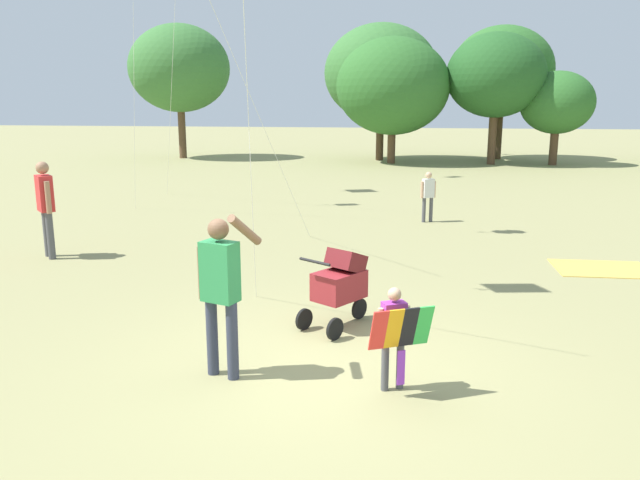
{
  "coord_description": "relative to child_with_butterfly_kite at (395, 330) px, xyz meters",
  "views": [
    {
      "loc": [
        1.04,
        -6.3,
        2.88
      ],
      "look_at": [
        -0.01,
        0.71,
        1.3
      ],
      "focal_mm": 35.44,
      "sensor_mm": 36.0,
      "label": 1
    }
  ],
  "objects": [
    {
      "name": "ground_plane",
      "position": [
        -0.9,
        0.34,
        -0.64
      ],
      "size": [
        120.0,
        120.0,
        0.0
      ],
      "primitive_type": "plane",
      "color": "#938E5B"
    },
    {
      "name": "treeline_distant",
      "position": [
        1.94,
        24.33,
        3.26
      ],
      "size": [
        29.99,
        7.4,
        6.46
      ],
      "color": "brown",
      "rests_on": "ground"
    },
    {
      "name": "child_with_butterfly_kite",
      "position": [
        0.0,
        0.0,
        0.0
      ],
      "size": [
        0.63,
        0.48,
        1.08
      ],
      "color": "#4C4C51",
      "rests_on": "ground"
    },
    {
      "name": "person_adult_flyer",
      "position": [
        -1.8,
        0.08,
        0.38
      ],
      "size": [
        0.65,
        0.51,
        1.78
      ],
      "color": "#33384C",
      "rests_on": "ground"
    },
    {
      "name": "stroller",
      "position": [
        -0.75,
        1.75,
        -0.04
      ],
      "size": [
        0.88,
        1.06,
        1.03
      ],
      "color": "black",
      "rests_on": "ground"
    },
    {
      "name": "person_red_shirt",
      "position": [
        0.48,
        9.16,
        0.07
      ],
      "size": [
        0.36,
        0.25,
        1.21
      ],
      "color": "#4C4C51",
      "rests_on": "ground"
    },
    {
      "name": "person_sitting_far",
      "position": [
        -6.52,
        4.58,
        0.41
      ],
      "size": [
        0.44,
        0.44,
        1.79
      ],
      "color": "#4C4C51",
      "rests_on": "ground"
    },
    {
      "name": "picnic_blanket",
      "position": [
        3.43,
        5.23,
        -0.64
      ],
      "size": [
        1.62,
        1.2,
        0.02
      ],
      "primitive_type": "cube",
      "rotation": [
        0.0,
        0.0,
        0.02
      ],
      "color": "gold",
      "rests_on": "ground"
    }
  ]
}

